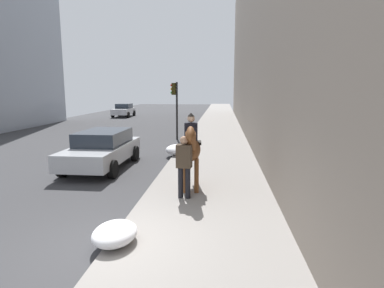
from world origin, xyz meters
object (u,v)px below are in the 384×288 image
at_px(car_near_lane, 102,148).
at_px(pedestrian_greeting, 184,163).
at_px(mounted_horse_near, 191,148).
at_px(car_mid_lane, 124,110).
at_px(traffic_light_near_curb, 175,101).

bearing_deg(car_near_lane, pedestrian_greeting, 45.69).
height_order(mounted_horse_near, car_near_lane, mounted_horse_near).
distance_m(car_mid_lane, traffic_light_near_curb, 17.89).
relative_size(pedestrian_greeting, traffic_light_near_curb, 0.49).
bearing_deg(pedestrian_greeting, car_near_lane, 51.55).
distance_m(mounted_horse_near, car_mid_lane, 27.90).
bearing_deg(car_mid_lane, car_near_lane, 13.43).
bearing_deg(car_mid_lane, mounted_horse_near, 19.35).
bearing_deg(car_near_lane, mounted_horse_near, 53.92).
distance_m(pedestrian_greeting, traffic_light_near_curb, 11.21).
xyz_separation_m(car_mid_lane, traffic_light_near_curb, (-15.88, -8.08, 1.59)).
distance_m(pedestrian_greeting, car_mid_lane, 28.64).
xyz_separation_m(mounted_horse_near, pedestrian_greeting, (-0.84, 0.10, -0.25)).
relative_size(car_near_lane, car_mid_lane, 1.06).
bearing_deg(car_mid_lane, traffic_light_near_curb, 25.31).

